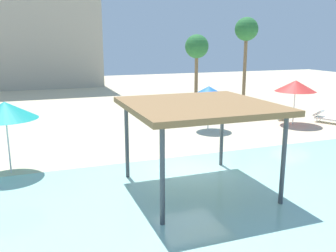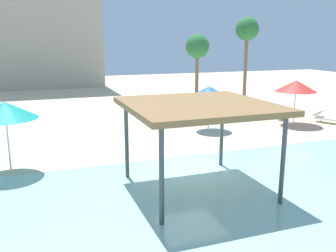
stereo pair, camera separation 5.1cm
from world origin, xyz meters
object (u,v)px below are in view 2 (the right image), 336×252
(lounge_chair_0, at_px, (328,118))
(palm_tree_1, at_px, (197,48))
(shade_pavilion, at_px, (198,108))
(beach_umbrella_red_3, at_px, (296,86))
(lounge_chair_4, at_px, (280,113))
(palm_tree_0, at_px, (247,31))
(beach_umbrella_teal_1, at_px, (5,110))
(beach_umbrella_blue_0, at_px, (209,91))

(lounge_chair_0, relative_size, palm_tree_1, 0.37)
(palm_tree_1, bearing_deg, shade_pavilion, -114.32)
(beach_umbrella_red_3, relative_size, palm_tree_1, 0.49)
(lounge_chair_0, bearing_deg, lounge_chair_4, -168.03)
(lounge_chair_0, height_order, palm_tree_0, palm_tree_0)
(shade_pavilion, xyz_separation_m, lounge_chair_4, (9.96, 9.00, -2.44))
(palm_tree_0, bearing_deg, beach_umbrella_red_3, -103.82)
(shade_pavilion, distance_m, palm_tree_1, 18.84)
(shade_pavilion, relative_size, palm_tree_1, 0.84)
(lounge_chair_0, height_order, palm_tree_1, palm_tree_1)
(beach_umbrella_red_3, height_order, lounge_chair_0, beach_umbrella_red_3)
(shade_pavilion, relative_size, beach_umbrella_red_3, 1.72)
(shade_pavilion, xyz_separation_m, beach_umbrella_teal_1, (-5.90, 3.93, -0.38))
(beach_umbrella_red_3, distance_m, lounge_chair_4, 2.73)
(beach_umbrella_teal_1, bearing_deg, beach_umbrella_red_3, 11.72)
(palm_tree_0, bearing_deg, lounge_chair_4, -104.16)
(beach_umbrella_blue_0, xyz_separation_m, palm_tree_1, (3.59, 9.52, 2.14))
(shade_pavilion, height_order, palm_tree_1, palm_tree_1)
(beach_umbrella_blue_0, distance_m, palm_tree_0, 12.18)
(beach_umbrella_blue_0, xyz_separation_m, lounge_chair_4, (5.81, 1.41, -1.84))
(beach_umbrella_blue_0, relative_size, beach_umbrella_red_3, 0.94)
(beach_umbrella_teal_1, bearing_deg, beach_umbrella_blue_0, 20.05)
(beach_umbrella_red_3, relative_size, lounge_chair_0, 1.33)
(beach_umbrella_teal_1, distance_m, beach_umbrella_red_3, 15.77)
(beach_umbrella_red_3, xyz_separation_m, lounge_chair_0, (2.18, -0.47, -1.95))
(lounge_chair_4, height_order, palm_tree_1, palm_tree_1)
(beach_umbrella_blue_0, height_order, beach_umbrella_red_3, beach_umbrella_red_3)
(lounge_chair_0, distance_m, lounge_chair_4, 2.93)
(beach_umbrella_red_3, bearing_deg, beach_umbrella_teal_1, -168.28)
(beach_umbrella_blue_0, xyz_separation_m, palm_tree_0, (7.68, 8.81, 3.43))
(beach_umbrella_teal_1, distance_m, palm_tree_1, 19.06)
(lounge_chair_4, bearing_deg, beach_umbrella_blue_0, -53.20)
(lounge_chair_0, bearing_deg, palm_tree_0, 154.23)
(beach_umbrella_blue_0, distance_m, palm_tree_1, 10.40)
(lounge_chair_4, distance_m, palm_tree_1, 9.31)
(palm_tree_0, xyz_separation_m, palm_tree_1, (-4.09, 0.71, -1.30))
(shade_pavilion, distance_m, lounge_chair_0, 13.70)
(shade_pavilion, height_order, palm_tree_0, palm_tree_0)
(beach_umbrella_teal_1, xyz_separation_m, palm_tree_1, (13.63, 13.18, 1.92))
(palm_tree_0, bearing_deg, shade_pavilion, -125.79)
(shade_pavilion, height_order, lounge_chair_4, shade_pavilion)
(lounge_chair_0, bearing_deg, shade_pavilion, -85.57)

